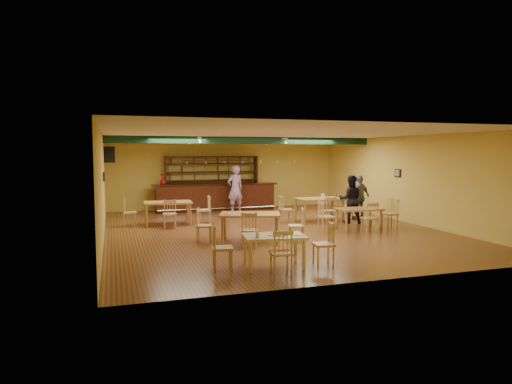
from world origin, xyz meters
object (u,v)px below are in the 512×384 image
object	(u,v)px
dining_table_c	(250,228)
patron_bar	(235,189)
near_table	(274,251)
dining_table_b	(319,209)
bar_counter	(215,197)
dining_table_d	(359,219)
dining_table_a	(168,213)
patron_right_a	(351,199)

from	to	relation	value
dining_table_c	patron_bar	world-z (taller)	patron_bar
near_table	patron_bar	world-z (taller)	patron_bar
dining_table_c	near_table	xyz separation A→B (m)	(-0.29, -2.70, -0.05)
dining_table_b	patron_bar	xyz separation A→B (m)	(-2.26, 3.09, 0.55)
bar_counter	near_table	xyz separation A→B (m)	(-0.87, -9.62, -0.22)
bar_counter	dining_table_c	size ratio (longest dim) A/B	3.27
bar_counter	patron_bar	bearing A→B (deg)	-52.08
dining_table_b	dining_table_c	xyz separation A→B (m)	(-3.48, -3.00, -0.01)
bar_counter	dining_table_b	bearing A→B (deg)	-53.50
dining_table_d	dining_table_a	bearing A→B (deg)	154.72
dining_table_a	dining_table_b	world-z (taller)	dining_table_b
dining_table_a	patron_bar	xyz separation A→B (m)	(2.98, 2.36, 0.56)
dining_table_a	dining_table_c	world-z (taller)	dining_table_c
dining_table_b	near_table	size ratio (longest dim) A/B	1.26
bar_counter	near_table	bearing A→B (deg)	-95.16
near_table	bar_counter	bearing A→B (deg)	92.36
dining_table_b	dining_table_d	distance (m)	2.09
patron_bar	patron_right_a	distance (m)	4.95
dining_table_b	patron_bar	size ratio (longest dim) A/B	0.85
dining_table_a	near_table	xyz separation A→B (m)	(1.47, -6.44, -0.05)
patron_bar	patron_right_a	size ratio (longest dim) A/B	1.15
bar_counter	patron_right_a	bearing A→B (deg)	-51.90
dining_table_d	near_table	distance (m)	5.53
patron_right_a	dining_table_b	bearing A→B (deg)	-24.41
dining_table_c	dining_table_a	bearing A→B (deg)	133.36
near_table	patron_right_a	distance (m)	6.72
dining_table_c	near_table	world-z (taller)	dining_table_c
bar_counter	near_table	world-z (taller)	bar_counter
dining_table_b	patron_right_a	world-z (taller)	patron_right_a
dining_table_d	near_table	bearing A→B (deg)	-137.64
near_table	patron_right_a	xyz separation A→B (m)	(4.57, 4.90, 0.48)
dining_table_d	dining_table_b	bearing A→B (deg)	101.86
dining_table_c	near_table	distance (m)	2.71
dining_table_c	near_table	bearing A→B (deg)	-77.92
bar_counter	dining_table_d	distance (m)	6.82
dining_table_a	dining_table_b	bearing A→B (deg)	-5.70
dining_table_b	patron_bar	world-z (taller)	patron_bar
bar_counter	patron_bar	world-z (taller)	patron_bar
dining_table_c	patron_bar	bearing A→B (deg)	96.88
dining_table_b	dining_table_d	xyz separation A→B (m)	(0.39, -2.06, -0.07)
bar_counter	dining_table_c	distance (m)	6.95
dining_table_c	dining_table_d	size ratio (longest dim) A/B	1.18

